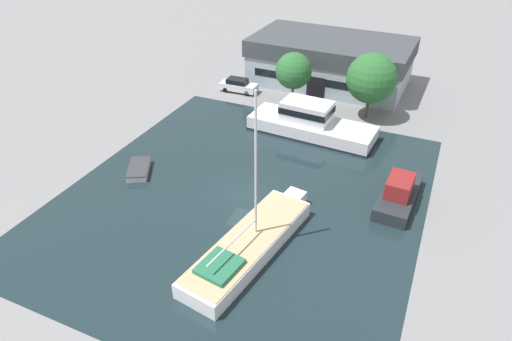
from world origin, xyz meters
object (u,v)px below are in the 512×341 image
Objects in this scene: parked_car at (238,85)px; motor_cruiser at (310,123)px; quay_tree_near_building at (294,71)px; cabin_boat at (399,193)px; warehouse_building at (330,61)px; small_dinghy at (139,169)px; quay_tree_by_water at (371,78)px; sailboat_moored at (250,244)px.

parked_car is 0.35× the size of motor_cruiser.
cabin_boat is at bearing -44.25° from quay_tree_near_building.
small_dinghy is at bearing -107.65° from warehouse_building.
cabin_boat is at bearing -125.47° from motor_cruiser.
quay_tree_near_building is 8.26m from quay_tree_by_water.
sailboat_moored is (3.80, -32.09, -2.13)m from warehouse_building.
motor_cruiser is (11.22, -6.78, 0.39)m from parked_car.
quay_tree_near_building is 0.88× the size of quay_tree_by_water.
quay_tree_near_building is 19.61m from cabin_boat.
quay_tree_near_building is at bearing 77.73° from parked_car.
quay_tree_near_building reaches higher than warehouse_building.
warehouse_building is at bearing 12.30° from motor_cruiser.
small_dinghy is (-13.06, 5.17, -0.36)m from sailboat_moored.
warehouse_building is 4.22× the size of parked_car.
motor_cruiser is at bearing 57.59° from parked_car.
sailboat_moored reaches higher than warehouse_building.
quay_tree_by_water is 8.10m from motor_cruiser.
quay_tree_by_water reaches higher than small_dinghy.
warehouse_building is at bearing 127.51° from parked_car.
warehouse_building is 2.72× the size of quay_tree_by_water.
quay_tree_by_water is 16.06m from parked_car.
warehouse_building is 9.00m from quay_tree_near_building.
sailboat_moored is at bearing -76.76° from quay_tree_near_building.
parked_car is at bearing 147.91° from cabin_boat.
quay_tree_near_building is 1.63× the size of small_dinghy.
warehouse_building is 28.57m from small_dinghy.
sailboat_moored is at bearing -96.51° from quay_tree_by_water.
parked_car reaches higher than small_dinghy.
sailboat_moored is at bearing 130.22° from small_dinghy.
motor_cruiser is (-1.66, 18.01, 0.54)m from sailboat_moored.
motor_cruiser is at bearing 104.33° from sailboat_moored.
small_dinghy is at bearing 142.06° from motor_cruiser.
quay_tree_near_building is 24.26m from sailboat_moored.
cabin_boat is (10.00, -8.13, -0.35)m from motor_cruiser.
motor_cruiser is (3.84, -5.35, -3.02)m from quay_tree_near_building.
sailboat_moored is at bearing -171.08° from motor_cruiser.
motor_cruiser is at bearing -126.33° from quay_tree_by_water.
quay_tree_near_building reaches higher than parked_car.
small_dinghy is (-0.17, -19.62, -0.51)m from parked_car.
cabin_boat is at bearing 58.88° from sailboat_moored.
parked_car is at bearing 177.05° from quay_tree_by_water.
parked_car is (-15.62, 0.81, -3.65)m from quay_tree_by_water.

